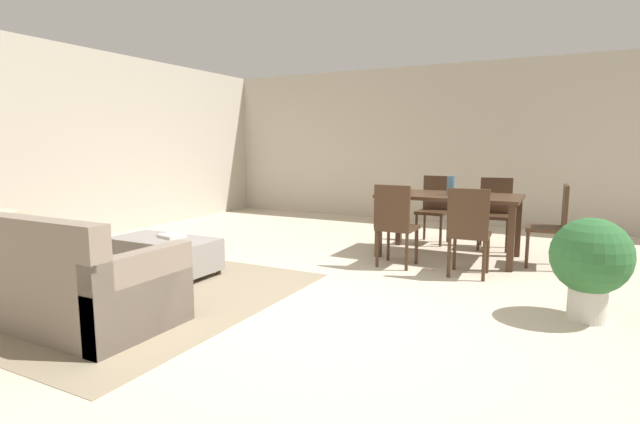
{
  "coord_description": "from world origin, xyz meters",
  "views": [
    {
      "loc": [
        1.67,
        -3.4,
        1.35
      ],
      "look_at": [
        -0.71,
        1.17,
        0.62
      ],
      "focal_mm": 26.89,
      "sensor_mm": 36.0,
      "label": 1
    }
  ],
  "objects_px": {
    "couch": "(43,280)",
    "dining_chair_head_east": "(554,221)",
    "ottoman_table": "(164,253)",
    "vase_centerpiece": "(451,185)",
    "dining_chair_near_right": "(469,227)",
    "dining_chair_far_left": "(435,205)",
    "potted_plant": "(591,260)",
    "dining_chair_far_right": "(495,209)",
    "dining_chair_near_left": "(395,221)",
    "book_on_ottoman": "(172,236)",
    "dining_table": "(449,202)"
  },
  "relations": [
    {
      "from": "vase_centerpiece",
      "to": "book_on_ottoman",
      "type": "relative_size",
      "value": 0.86
    },
    {
      "from": "couch",
      "to": "dining_chair_near_left",
      "type": "xyz_separation_m",
      "value": [
        1.97,
        2.74,
        0.23
      ]
    },
    {
      "from": "couch",
      "to": "dining_chair_far_left",
      "type": "height_order",
      "value": "dining_chair_far_left"
    },
    {
      "from": "dining_chair_near_right",
      "to": "vase_centerpiece",
      "type": "distance_m",
      "value": 0.95
    },
    {
      "from": "ottoman_table",
      "to": "potted_plant",
      "type": "bearing_deg",
      "value": 7.58
    },
    {
      "from": "dining_chair_far_right",
      "to": "couch",
      "type": "bearing_deg",
      "value": -123.08
    },
    {
      "from": "book_on_ottoman",
      "to": "dining_table",
      "type": "bearing_deg",
      "value": 40.91
    },
    {
      "from": "couch",
      "to": "dining_chair_head_east",
      "type": "relative_size",
      "value": 2.39
    },
    {
      "from": "dining_chair_far_right",
      "to": "vase_centerpiece",
      "type": "bearing_deg",
      "value": -116.4
    },
    {
      "from": "ottoman_table",
      "to": "book_on_ottoman",
      "type": "bearing_deg",
      "value": 63.02
    },
    {
      "from": "dining_table",
      "to": "dining_chair_near_right",
      "type": "bearing_deg",
      "value": -65.3
    },
    {
      "from": "couch",
      "to": "dining_chair_near_right",
      "type": "distance_m",
      "value": 3.86
    },
    {
      "from": "dining_chair_head_east",
      "to": "potted_plant",
      "type": "xyz_separation_m",
      "value": [
        0.3,
        -1.67,
        -0.04
      ]
    },
    {
      "from": "potted_plant",
      "to": "vase_centerpiece",
      "type": "bearing_deg",
      "value": 131.29
    },
    {
      "from": "dining_chair_near_right",
      "to": "ottoman_table",
      "type": "bearing_deg",
      "value": -154.79
    },
    {
      "from": "potted_plant",
      "to": "ottoman_table",
      "type": "bearing_deg",
      "value": -172.42
    },
    {
      "from": "dining_table",
      "to": "dining_chair_near_left",
      "type": "xyz_separation_m",
      "value": [
        -0.41,
        -0.78,
        -0.15
      ]
    },
    {
      "from": "dining_table",
      "to": "dining_chair_near_left",
      "type": "distance_m",
      "value": 0.9
    },
    {
      "from": "dining_chair_far_left",
      "to": "vase_centerpiece",
      "type": "distance_m",
      "value": 0.99
    },
    {
      "from": "dining_table",
      "to": "dining_chair_near_left",
      "type": "bearing_deg",
      "value": -117.77
    },
    {
      "from": "dining_table",
      "to": "vase_centerpiece",
      "type": "bearing_deg",
      "value": -62.82
    },
    {
      "from": "dining_chair_far_right",
      "to": "vase_centerpiece",
      "type": "distance_m",
      "value": 0.98
    },
    {
      "from": "ottoman_table",
      "to": "dining_chair_near_left",
      "type": "xyz_separation_m",
      "value": [
        2.05,
        1.39,
        0.3
      ]
    },
    {
      "from": "dining_chair_head_east",
      "to": "dining_chair_near_left",
      "type": "bearing_deg",
      "value": -152.74
    },
    {
      "from": "dining_chair_near_right",
      "to": "potted_plant",
      "type": "relative_size",
      "value": 1.14
    },
    {
      "from": "couch",
      "to": "potted_plant",
      "type": "height_order",
      "value": "couch"
    },
    {
      "from": "couch",
      "to": "potted_plant",
      "type": "bearing_deg",
      "value": 26.1
    },
    {
      "from": "dining_chair_far_right",
      "to": "potted_plant",
      "type": "relative_size",
      "value": 1.14
    },
    {
      "from": "dining_table",
      "to": "dining_chair_far_left",
      "type": "height_order",
      "value": "dining_chair_far_left"
    },
    {
      "from": "couch",
      "to": "book_on_ottoman",
      "type": "relative_size",
      "value": 8.46
    },
    {
      "from": "dining_chair_near_left",
      "to": "book_on_ottoman",
      "type": "bearing_deg",
      "value": -146.79
    },
    {
      "from": "dining_chair_far_left",
      "to": "potted_plant",
      "type": "relative_size",
      "value": 1.14
    },
    {
      "from": "dining_table",
      "to": "potted_plant",
      "type": "relative_size",
      "value": 2.01
    },
    {
      "from": "dining_chair_head_east",
      "to": "dining_table",
      "type": "bearing_deg",
      "value": -179.11
    },
    {
      "from": "couch",
      "to": "vase_centerpiece",
      "type": "xyz_separation_m",
      "value": [
        2.4,
        3.49,
        0.58
      ]
    },
    {
      "from": "dining_chair_near_right",
      "to": "vase_centerpiece",
      "type": "xyz_separation_m",
      "value": [
        -0.37,
        0.8,
        0.35
      ]
    },
    {
      "from": "couch",
      "to": "vase_centerpiece",
      "type": "bearing_deg",
      "value": 55.49
    },
    {
      "from": "vase_centerpiece",
      "to": "potted_plant",
      "type": "height_order",
      "value": "vase_centerpiece"
    },
    {
      "from": "ottoman_table",
      "to": "dining_chair_head_east",
      "type": "height_order",
      "value": "dining_chair_head_east"
    },
    {
      "from": "book_on_ottoman",
      "to": "vase_centerpiece",
      "type": "bearing_deg",
      "value": 40.21
    },
    {
      "from": "dining_chair_far_left",
      "to": "potted_plant",
      "type": "xyz_separation_m",
      "value": [
        1.81,
        -2.45,
        -0.04
      ]
    },
    {
      "from": "ottoman_table",
      "to": "vase_centerpiece",
      "type": "xyz_separation_m",
      "value": [
        2.48,
        2.14,
        0.65
      ]
    },
    {
      "from": "dining_table",
      "to": "potted_plant",
      "type": "bearing_deg",
      "value": -48.97
    },
    {
      "from": "couch",
      "to": "potted_plant",
      "type": "relative_size",
      "value": 2.74
    },
    {
      "from": "dining_chair_head_east",
      "to": "dining_chair_far_right",
      "type": "bearing_deg",
      "value": 133.17
    },
    {
      "from": "dining_chair_near_right",
      "to": "dining_chair_head_east",
      "type": "relative_size",
      "value": 1.0
    },
    {
      "from": "dining_chair_near_right",
      "to": "dining_chair_far_left",
      "type": "bearing_deg",
      "value": 114.7
    },
    {
      "from": "dining_chair_near_left",
      "to": "dining_chair_near_right",
      "type": "distance_m",
      "value": 0.8
    },
    {
      "from": "potted_plant",
      "to": "dining_chair_far_left",
      "type": "bearing_deg",
      "value": 126.37
    },
    {
      "from": "couch",
      "to": "dining_chair_head_east",
      "type": "xyz_separation_m",
      "value": [
        3.52,
        3.54,
        0.23
      ]
    }
  ]
}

